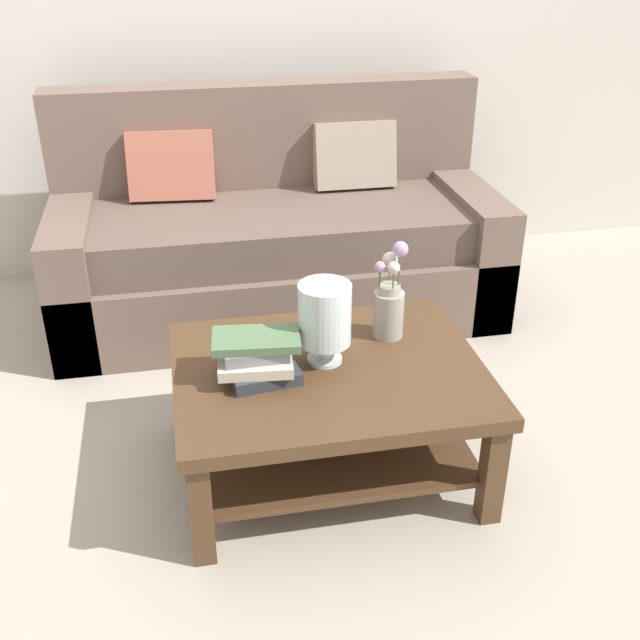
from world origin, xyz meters
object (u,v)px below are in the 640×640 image
Objects in this scene: book_stack_main at (257,356)px; glass_hurricane_vase at (325,316)px; couch at (276,239)px; flower_pitcher at (389,303)px; coffee_table at (329,395)px.

glass_hurricane_vase is at bearing 11.10° from book_stack_main.
flower_pitcher is at bearing -77.96° from couch.
couch is 1.18m from flower_pitcher.
couch reaches higher than flower_pitcher.
glass_hurricane_vase is (0.23, 0.05, 0.10)m from book_stack_main.
couch is 7.00× the size of book_stack_main.
flower_pitcher is (0.24, -1.14, 0.19)m from couch.
coffee_table is 3.65× the size of glass_hurricane_vase.
coffee_table is 2.88× the size of flower_pitcher.
glass_hurricane_vase reaches higher than book_stack_main.
glass_hurricane_vase is at bearing 99.87° from coffee_table.
couch is at bearing 89.24° from glass_hurricane_vase.
couch is 1.30m from glass_hurricane_vase.
couch is 5.79× the size of flower_pitcher.
coffee_table is 0.31m from book_stack_main.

